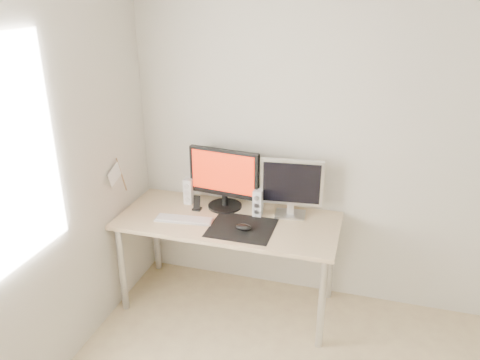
{
  "coord_description": "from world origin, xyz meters",
  "views": [
    {
      "loc": [
        0.0,
        -1.51,
        2.29
      ],
      "look_at": [
        -0.86,
        1.47,
        1.01
      ],
      "focal_mm": 35.0,
      "sensor_mm": 36.0,
      "label": 1
    }
  ],
  "objects_px": {
    "speaker_left": "(189,191)",
    "keyboard": "(184,219)",
    "mouse": "(243,227)",
    "desk": "(228,228)",
    "second_monitor": "(292,185)",
    "main_monitor": "(224,177)",
    "phone_dock": "(197,206)",
    "speaker_right": "(258,203)"
  },
  "relations": [
    {
      "from": "second_monitor",
      "to": "speaker_right",
      "type": "relative_size",
      "value": 2.23
    },
    {
      "from": "desk",
      "to": "keyboard",
      "type": "xyz_separation_m",
      "value": [
        -0.3,
        -0.11,
        0.09
      ]
    },
    {
      "from": "speaker_left",
      "to": "phone_dock",
      "type": "xyz_separation_m",
      "value": [
        0.1,
        -0.1,
        -0.07
      ]
    },
    {
      "from": "mouse",
      "to": "speaker_right",
      "type": "relative_size",
      "value": 0.59
    },
    {
      "from": "second_monitor",
      "to": "speaker_right",
      "type": "distance_m",
      "value": 0.28
    },
    {
      "from": "keyboard",
      "to": "desk",
      "type": "bearing_deg",
      "value": 19.92
    },
    {
      "from": "mouse",
      "to": "second_monitor",
      "type": "relative_size",
      "value": 0.26
    },
    {
      "from": "desk",
      "to": "phone_dock",
      "type": "distance_m",
      "value": 0.31
    },
    {
      "from": "phone_dock",
      "to": "keyboard",
      "type": "bearing_deg",
      "value": -98.05
    },
    {
      "from": "main_monitor",
      "to": "speaker_left",
      "type": "xyz_separation_m",
      "value": [
        -0.29,
        -0.0,
        -0.15
      ]
    },
    {
      "from": "main_monitor",
      "to": "speaker_right",
      "type": "bearing_deg",
      "value": -12.25
    },
    {
      "from": "mouse",
      "to": "desk",
      "type": "xyz_separation_m",
      "value": [
        -0.15,
        0.13,
        -0.1
      ]
    },
    {
      "from": "phone_dock",
      "to": "mouse",
      "type": "bearing_deg",
      "value": -26.71
    },
    {
      "from": "speaker_left",
      "to": "speaker_right",
      "type": "height_order",
      "value": "same"
    },
    {
      "from": "second_monitor",
      "to": "speaker_right",
      "type": "height_order",
      "value": "second_monitor"
    },
    {
      "from": "second_monitor",
      "to": "mouse",
      "type": "bearing_deg",
      "value": -130.06
    },
    {
      "from": "mouse",
      "to": "speaker_right",
      "type": "xyz_separation_m",
      "value": [
        0.04,
        0.25,
        0.08
      ]
    },
    {
      "from": "speaker_left",
      "to": "phone_dock",
      "type": "distance_m",
      "value": 0.16
    },
    {
      "from": "speaker_right",
      "to": "desk",
      "type": "bearing_deg",
      "value": -148.52
    },
    {
      "from": "mouse",
      "to": "keyboard",
      "type": "bearing_deg",
      "value": 176.86
    },
    {
      "from": "desk",
      "to": "main_monitor",
      "type": "bearing_deg",
      "value": 115.43
    },
    {
      "from": "speaker_right",
      "to": "keyboard",
      "type": "relative_size",
      "value": 0.47
    },
    {
      "from": "speaker_left",
      "to": "keyboard",
      "type": "height_order",
      "value": "speaker_left"
    },
    {
      "from": "speaker_right",
      "to": "keyboard",
      "type": "bearing_deg",
      "value": -155.27
    },
    {
      "from": "speaker_right",
      "to": "keyboard",
      "type": "distance_m",
      "value": 0.55
    },
    {
      "from": "phone_dock",
      "to": "desk",
      "type": "bearing_deg",
      "value": -16.62
    },
    {
      "from": "desk",
      "to": "keyboard",
      "type": "bearing_deg",
      "value": -160.08
    },
    {
      "from": "desk",
      "to": "phone_dock",
      "type": "bearing_deg",
      "value": 163.38
    },
    {
      "from": "mouse",
      "to": "phone_dock",
      "type": "distance_m",
      "value": 0.48
    },
    {
      "from": "second_monitor",
      "to": "phone_dock",
      "type": "bearing_deg",
      "value": -171.28
    },
    {
      "from": "second_monitor",
      "to": "speaker_left",
      "type": "bearing_deg",
      "value": -179.27
    },
    {
      "from": "main_monitor",
      "to": "phone_dock",
      "type": "height_order",
      "value": "main_monitor"
    },
    {
      "from": "phone_dock",
      "to": "speaker_left",
      "type": "bearing_deg",
      "value": 136.58
    },
    {
      "from": "main_monitor",
      "to": "phone_dock",
      "type": "distance_m",
      "value": 0.3
    },
    {
      "from": "mouse",
      "to": "desk",
      "type": "distance_m",
      "value": 0.23
    },
    {
      "from": "desk",
      "to": "phone_dock",
      "type": "xyz_separation_m",
      "value": [
        -0.27,
        0.08,
        0.11
      ]
    },
    {
      "from": "desk",
      "to": "second_monitor",
      "type": "height_order",
      "value": "second_monitor"
    },
    {
      "from": "second_monitor",
      "to": "main_monitor",
      "type": "bearing_deg",
      "value": -178.95
    },
    {
      "from": "desk",
      "to": "main_monitor",
      "type": "height_order",
      "value": "main_monitor"
    },
    {
      "from": "speaker_left",
      "to": "keyboard",
      "type": "distance_m",
      "value": 0.31
    },
    {
      "from": "desk",
      "to": "speaker_left",
      "type": "relative_size",
      "value": 7.88
    },
    {
      "from": "keyboard",
      "to": "phone_dock",
      "type": "distance_m",
      "value": 0.19
    }
  ]
}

